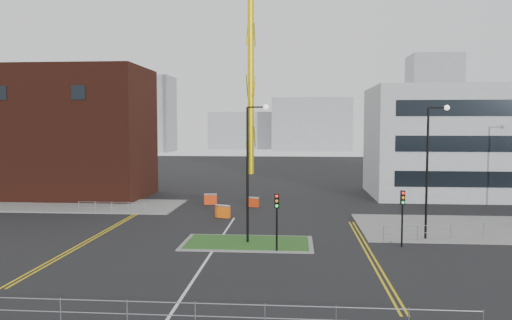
{
  "coord_description": "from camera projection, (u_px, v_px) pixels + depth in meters",
  "views": [
    {
      "loc": [
        5.12,
        -24.34,
        7.85
      ],
      "look_at": [
        1.93,
        15.91,
        5.0
      ],
      "focal_mm": 35.0,
      "sensor_mm": 36.0,
      "label": 1
    }
  ],
  "objects": [
    {
      "name": "ground",
      "position": [
        193.0,
        281.0,
        25.16
      ],
      "size": [
        200.0,
        200.0,
        0.0
      ],
      "primitive_type": "plane",
      "color": "black",
      "rests_on": "ground"
    },
    {
      "name": "pavement_left",
      "position": [
        37.0,
        205.0,
        48.61
      ],
      "size": [
        28.0,
        8.0,
        0.12
      ],
      "primitive_type": "cube",
      "color": "slate",
      "rests_on": "ground"
    },
    {
      "name": "island_kerb",
      "position": [
        248.0,
        243.0,
        32.96
      ],
      "size": [
        8.6,
        4.6,
        0.08
      ],
      "primitive_type": "cube",
      "color": "slate",
      "rests_on": "ground"
    },
    {
      "name": "grass_island",
      "position": [
        248.0,
        243.0,
        32.95
      ],
      "size": [
        8.0,
        4.0,
        0.12
      ],
      "primitive_type": "cube",
      "color": "#1D4617",
      "rests_on": "ground"
    },
    {
      "name": "brick_building",
      "position": [
        37.0,
        134.0,
        54.33
      ],
      "size": [
        24.2,
        10.07,
        14.24
      ],
      "color": "#421910",
      "rests_on": "ground"
    },
    {
      "name": "office_block",
      "position": [
        487.0,
        142.0,
        54.48
      ],
      "size": [
        25.0,
        12.2,
        12.0
      ],
      "color": "#A2A4A6",
      "rests_on": "ground"
    },
    {
      "name": "streetlamp_island",
      "position": [
        251.0,
        162.0,
        32.56
      ],
      "size": [
        1.46,
        0.36,
        9.18
      ],
      "color": "black",
      "rests_on": "ground"
    },
    {
      "name": "streetlamp_right_near",
      "position": [
        431.0,
        161.0,
        33.6
      ],
      "size": [
        1.46,
        0.36,
        9.18
      ],
      "color": "black",
      "rests_on": "ground"
    },
    {
      "name": "traffic_light_island",
      "position": [
        277.0,
        211.0,
        30.61
      ],
      "size": [
        0.28,
        0.33,
        3.65
      ],
      "color": "black",
      "rests_on": "ground"
    },
    {
      "name": "traffic_light_right",
      "position": [
        403.0,
        207.0,
        31.97
      ],
      "size": [
        0.28,
        0.33,
        3.65
      ],
      "color": "black",
      "rests_on": "ground"
    },
    {
      "name": "railing_front",
      "position": [
        161.0,
        309.0,
        19.14
      ],
      "size": [
        24.05,
        0.05,
        1.1
      ],
      "color": "gray",
      "rests_on": "ground"
    },
    {
      "name": "railing_left",
      "position": [
        112.0,
        206.0,
        43.88
      ],
      "size": [
        6.05,
        0.05,
        1.1
      ],
      "color": "gray",
      "rests_on": "ground"
    },
    {
      "name": "centre_line",
      "position": [
        201.0,
        269.0,
        27.15
      ],
      "size": [
        0.15,
        30.0,
        0.01
      ],
      "primitive_type": "cube",
      "color": "silver",
      "rests_on": "ground"
    },
    {
      "name": "yellow_left_a",
      "position": [
        98.0,
        234.0,
        35.81
      ],
      "size": [
        0.12,
        24.0,
        0.01
      ],
      "primitive_type": "cube",
      "color": "gold",
      "rests_on": "ground"
    },
    {
      "name": "yellow_left_b",
      "position": [
        102.0,
        234.0,
        35.79
      ],
      "size": [
        0.12,
        24.0,
        0.01
      ],
      "primitive_type": "cube",
      "color": "gold",
      "rests_on": "ground"
    },
    {
      "name": "yellow_right_a",
      "position": [
        367.0,
        254.0,
        30.38
      ],
      "size": [
        0.12,
        20.0,
        0.01
      ],
      "primitive_type": "cube",
      "color": "gold",
      "rests_on": "ground"
    },
    {
      "name": "yellow_right_b",
      "position": [
        372.0,
        254.0,
        30.35
      ],
      "size": [
        0.12,
        20.0,
        0.01
      ],
      "primitive_type": "cube",
      "color": "gold",
      "rests_on": "ground"
    },
    {
      "name": "skyline_a",
      "position": [
        142.0,
        114.0,
        146.87
      ],
      "size": [
        18.0,
        12.0,
        22.0
      ],
      "primitive_type": "cube",
      "color": "gray",
      "rests_on": "ground"
    },
    {
      "name": "skyline_b",
      "position": [
        311.0,
        124.0,
        153.08
      ],
      "size": [
        24.0,
        12.0,
        16.0
      ],
      "primitive_type": "cube",
      "color": "gray",
      "rests_on": "ground"
    },
    {
      "name": "skyline_c",
      "position": [
        433.0,
        104.0,
        144.93
      ],
      "size": [
        14.0,
        12.0,
        28.0
      ],
      "primitive_type": "cube",
      "color": "gray",
      "rests_on": "ground"
    },
    {
      "name": "skyline_d",
      "position": [
        256.0,
        130.0,
        164.59
      ],
      "size": [
        30.0,
        12.0,
        12.0
      ],
      "primitive_type": "cube",
      "color": "gray",
      "rests_on": "ground"
    },
    {
      "name": "barrier_left",
      "position": [
        223.0,
        211.0,
        42.22
      ],
      "size": [
        1.33,
        0.84,
        1.06
      ],
      "color": "#FF630E",
      "rests_on": "ground"
    },
    {
      "name": "barrier_mid",
      "position": [
        210.0,
        199.0,
        49.24
      ],
      "size": [
        1.3,
        0.63,
        1.05
      ],
      "color": "#EB390D",
      "rests_on": "ground"
    },
    {
      "name": "barrier_right",
      "position": [
        253.0,
        202.0,
        47.76
      ],
      "size": [
        1.16,
        0.61,
        0.93
      ],
      "color": "red",
      "rests_on": "ground"
    }
  ]
}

